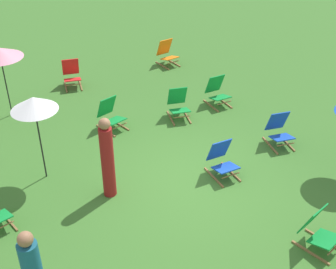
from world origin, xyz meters
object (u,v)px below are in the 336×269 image
Objects in this scene: deckchair_11 at (72,74)px; deckchair_6 at (222,160)px; deckchair_7 at (318,230)px; umbrella_1 at (34,104)px; person_0 at (107,159)px; deckchair_0 at (279,131)px; deckchair_1 at (167,54)px; deckchair_5 at (179,105)px; deckchair_2 at (111,115)px; deckchair_10 at (217,92)px.

deckchair_6 is at bearing -63.22° from deckchair_11.
umbrella_1 is (-3.81, 4.17, 1.42)m from deckchair_7.
umbrella_1 is 1.08× the size of person_0.
umbrella_1 is at bearing 176.73° from deckchair_0.
deckchair_5 is (-1.25, -3.20, 0.00)m from deckchair_1.
deckchair_1 and deckchair_2 have the same top height.
deckchair_1 is 4.20m from deckchair_2.
deckchair_10 is 5.36m from umbrella_1.
deckchair_11 is 5.28m from person_0.
deckchair_2 and deckchair_11 have the same top height.
deckchair_1 is 0.96× the size of deckchair_7.
deckchair_10 is at bearing -31.03° from deckchair_11.
deckchair_0 is 0.43× the size of umbrella_1.
deckchair_7 is 0.48× the size of person_0.
person_0 is at bearing -128.93° from deckchair_5.
deckchair_11 is at bearing 105.88° from deckchair_6.
deckchair_0 is at bearing -95.67° from deckchair_1.
deckchair_10 is at bearing 12.99° from umbrella_1.
deckchair_6 is (-1.85, -0.42, 0.00)m from deckchair_0.
deckchair_10 is (0.03, -3.04, 0.00)m from deckchair_1.
deckchair_1 is 3.44m from deckchair_5.
deckchair_2 is 2.75m from umbrella_1.
deckchair_2 and deckchair_7 have the same top height.
deckchair_6 is (-1.57, -5.82, 0.00)m from deckchair_1.
person_0 is at bearing -87.69° from deckchair_11.
umbrella_1 is at bearing 118.72° from person_0.
deckchair_11 is at bearing 86.96° from deckchair_7.
deckchair_0 and deckchair_7 have the same top height.
umbrella_1 reaches higher than deckchair_11.
deckchair_7 is 0.45× the size of umbrella_1.
deckchair_1 is at bearing 102.57° from deckchair_0.
deckchair_1 is 0.96× the size of deckchair_2.
deckchair_2 is 1.04× the size of deckchair_11.
deckchair_0 is at bearing -85.53° from deckchair_10.
deckchair_5 and deckchair_10 have the same top height.
deckchair_5 is 1.01× the size of deckchair_11.
deckchair_0 is 0.96× the size of deckchair_7.
deckchair_5 is at bearing 134.54° from deckchair_0.
deckchair_11 is (-3.22, -0.16, 0.00)m from deckchair_1.
deckchair_11 is at bearing 66.11° from umbrella_1.
umbrella_1 is (-1.79, -4.04, 1.42)m from deckchair_11.
deckchair_10 is (-0.26, 2.36, 0.00)m from deckchair_0.
deckchair_6 is 3.20m from deckchair_10.
deckchair_10 is 1.00× the size of deckchair_11.
deckchair_0 and deckchair_11 have the same top height.
deckchair_0 is 5.41m from deckchair_1.
umbrella_1 is 1.81m from person_0.
umbrella_1 is at bearing 154.39° from deckchair_6.
umbrella_1 reaches higher than deckchair_5.
deckchair_5 is 3.62m from deckchair_11.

